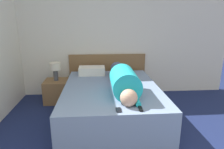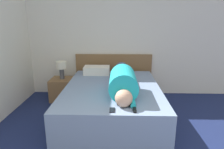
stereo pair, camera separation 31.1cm
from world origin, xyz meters
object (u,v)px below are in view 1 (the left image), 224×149
Objects in this scene: pillow_near_headboard at (92,71)px; tv_remote at (140,108)px; table_lamp at (55,68)px; cell_phone at (119,110)px; bed at (111,102)px; person_lying at (123,80)px; nightstand at (57,91)px.

pillow_near_headboard reaches higher than tv_remote.
table_lamp is 2.04m from cell_phone.
table_lamp is at bearing 128.61° from tv_remote.
tv_remote reaches higher than bed.
table_lamp reaches higher than pillow_near_headboard.
cell_phone is (-0.14, -0.73, -0.16)m from person_lying.
table_lamp reaches higher than nightstand.
tv_remote is (0.63, -1.68, -0.07)m from pillow_near_headboard.
pillow_near_headboard reaches higher than cell_phone.
table_lamp is at bearing 122.41° from cell_phone.
pillow_near_headboard is (0.73, -0.03, -0.06)m from table_lamp.
bed is 1.40m from table_lamp.
person_lying is at bearing -38.80° from table_lamp.
person_lying is at bearing -48.42° from bed.
nightstand is 0.48m from table_lamp.
person_lying is 1.10m from pillow_near_headboard.
table_lamp is 2.85× the size of cell_phone.
person_lying is 11.11× the size of tv_remote.
pillow_near_headboard is 3.98× the size of cell_phone.
cell_phone is (1.09, -1.72, -0.13)m from table_lamp.
person_lying reaches higher than nightstand.
bed is 1.34m from nightstand.
tv_remote is (0.30, -0.91, 0.30)m from bed.
table_lamp is 1.59m from person_lying.
table_lamp reaches higher than tv_remote.
nightstand is at bearing 128.61° from tv_remote.
tv_remote is (1.37, -1.71, 0.36)m from nightstand.
nightstand is 1.67m from person_lying.
tv_remote is at bearing -79.75° from person_lying.
bed is 13.94× the size of tv_remote.
table_lamp is 2.19m from tv_remote.
bed is at bearing -36.99° from nightstand.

